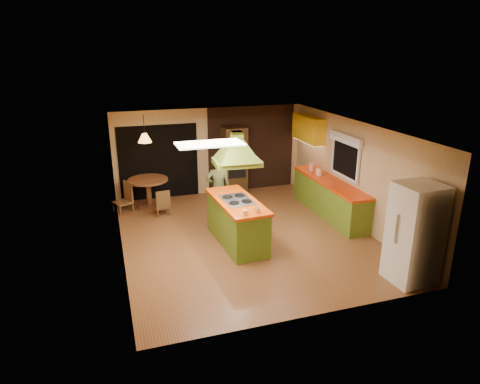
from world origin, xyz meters
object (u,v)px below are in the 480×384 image
object	(u,v)px
refrigerator	(415,234)
dining_table	(148,187)
man	(218,189)
canister_large	(312,167)
kitchen_island	(237,222)
wall_oven	(234,161)

from	to	relation	value
refrigerator	dining_table	distance (m)	6.79
man	canister_large	world-z (taller)	man
kitchen_island	man	bearing A→B (deg)	88.69
refrigerator	wall_oven	distance (m)	5.96
refrigerator	kitchen_island	bearing A→B (deg)	133.25
kitchen_island	wall_oven	size ratio (longest dim) A/B	1.05
man	wall_oven	xyz separation A→B (m)	(0.98, 1.87, 0.16)
man	wall_oven	distance (m)	2.12
refrigerator	canister_large	world-z (taller)	refrigerator
man	refrigerator	xyz separation A→B (m)	(2.63, -3.85, 0.11)
kitchen_island	canister_large	distance (m)	3.32
man	canister_large	xyz separation A→B (m)	(2.76, 0.48, 0.19)
kitchen_island	canister_large	bearing A→B (deg)	30.86
man	refrigerator	world-z (taller)	refrigerator
kitchen_island	refrigerator	world-z (taller)	refrigerator
man	dining_table	distance (m)	2.16
kitchen_island	man	size ratio (longest dim) A/B	1.24
kitchen_island	dining_table	size ratio (longest dim) A/B	1.95
kitchen_island	man	distance (m)	1.40
refrigerator	wall_oven	world-z (taller)	wall_oven
dining_table	canister_large	bearing A→B (deg)	-13.23
man	dining_table	bearing A→B (deg)	-35.14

